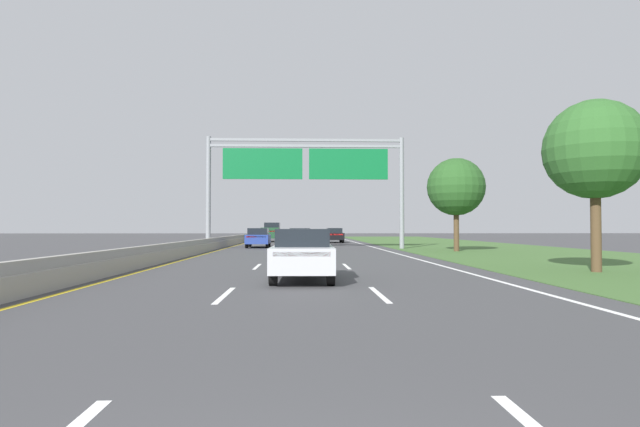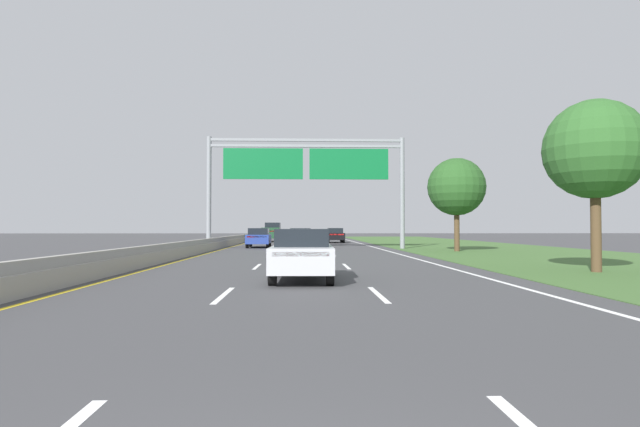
# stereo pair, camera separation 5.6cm
# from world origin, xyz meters

# --- Properties ---
(ground_plane) EXTENTS (220.00, 220.00, 0.00)m
(ground_plane) POSITION_xyz_m (0.00, 35.00, 0.00)
(ground_plane) COLOR #3D3D3F
(lane_striping) EXTENTS (11.96, 106.00, 0.01)m
(lane_striping) POSITION_xyz_m (0.00, 34.54, 0.00)
(lane_striping) COLOR white
(lane_striping) RESTS_ON ground
(grass_verge_right) EXTENTS (14.00, 110.00, 0.02)m
(grass_verge_right) POSITION_xyz_m (13.95, 35.00, 0.01)
(grass_verge_right) COLOR #3D602D
(grass_verge_right) RESTS_ON ground
(median_barrier_concrete) EXTENTS (0.60, 110.00, 0.85)m
(median_barrier_concrete) POSITION_xyz_m (-6.60, 35.00, 0.35)
(median_barrier_concrete) COLOR #99968E
(median_barrier_concrete) RESTS_ON ground
(overhead_sign_gantry) EXTENTS (15.06, 0.42, 8.51)m
(overhead_sign_gantry) POSITION_xyz_m (0.30, 37.11, 6.08)
(overhead_sign_gantry) COLOR gray
(overhead_sign_gantry) RESTS_ON ground
(pickup_truck_darkgreen) EXTENTS (2.14, 5.45, 2.20)m
(pickup_truck_darkgreen) POSITION_xyz_m (-3.46, 57.72, 1.07)
(pickup_truck_darkgreen) COLOR #193D23
(pickup_truck_darkgreen) RESTS_ON ground
(car_silver_centre_lane_sedan) EXTENTS (1.89, 4.43, 1.57)m
(car_silver_centre_lane_sedan) POSITION_xyz_m (0.02, 13.94, 0.82)
(car_silver_centre_lane_sedan) COLOR #B2B5BA
(car_silver_centre_lane_sedan) RESTS_ON ground
(car_navy_centre_lane_sedan) EXTENTS (1.86, 4.42, 1.57)m
(car_navy_centre_lane_sedan) POSITION_xyz_m (-0.13, 38.76, 0.82)
(car_navy_centre_lane_sedan) COLOR #161E47
(car_navy_centre_lane_sedan) RESTS_ON ground
(car_black_right_lane_sedan) EXTENTS (1.85, 4.41, 1.57)m
(car_black_right_lane_sedan) POSITION_xyz_m (3.50, 53.24, 0.82)
(car_black_right_lane_sedan) COLOR black
(car_black_right_lane_sedan) RESTS_ON ground
(car_blue_left_lane_sedan) EXTENTS (1.87, 4.42, 1.57)m
(car_blue_left_lane_sedan) POSITION_xyz_m (-3.53, 40.18, 0.82)
(car_blue_left_lane_sedan) COLOR navy
(car_blue_left_lane_sedan) RESTS_ON ground
(roadside_tree_near) EXTENTS (3.59, 3.59, 6.23)m
(roadside_tree_near) POSITION_xyz_m (10.57, 16.26, 4.42)
(roadside_tree_near) COLOR #4C3823
(roadside_tree_near) RESTS_ON ground
(roadside_tree_mid) EXTENTS (3.90, 3.90, 6.33)m
(roadside_tree_mid) POSITION_xyz_m (10.46, 32.60, 4.36)
(roadside_tree_mid) COLOR #4C3823
(roadside_tree_mid) RESTS_ON ground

